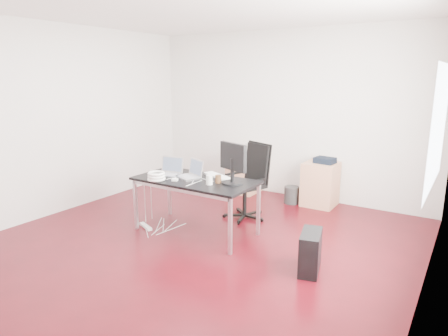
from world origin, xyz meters
The scene contains 18 objects.
room_shell centered at (0.04, 0.00, 1.40)m, with size 5.00×5.00×5.00m.
desk centered at (-0.25, 0.24, 0.68)m, with size 1.60×0.80×0.73m.
office_chair centered at (0.07, 1.14, 0.61)m, with size 0.62×0.64×1.08m.
filing_cabinet_left centered at (-0.64, 2.23, 0.35)m, with size 0.50×0.50×0.70m, color tan.
filing_cabinet_right centered at (0.76, 2.23, 0.35)m, with size 0.50×0.50×0.70m, color tan.
pc_tower centered at (1.44, 0.00, 0.22)m, with size 0.20×0.45×0.44m, color black.
wastebasket centered at (0.34, 2.08, 0.14)m, with size 0.24×0.24×0.28m, color black.
power_strip centered at (-0.92, -0.01, 0.02)m, with size 0.30×0.06×0.04m, color white.
laptop_left centered at (-0.70, 0.26, 0.79)m, with size 0.37×0.31×0.23m.
laptop_right centered at (-0.36, 0.30, 0.79)m, with size 0.40×0.36×0.23m.
monitor centered at (0.27, 0.33, 1.01)m, with size 0.44×0.26×0.51m.
keyboard centered at (-0.09, 0.51, 0.74)m, with size 0.44×0.14×0.02m, color white.
cup_white centered at (0.06, 0.12, 0.79)m, with size 0.08×0.08×0.12m, color white.
cup_brown centered at (0.10, 0.25, 0.78)m, with size 0.08×0.08×0.10m, color #53341C.
cable_coil centered at (-0.64, -0.07, 0.78)m, with size 0.24×0.24×0.11m.
power_adapter centered at (-0.42, 0.03, 0.74)m, with size 0.07×0.07×0.03m, color white.
speaker centered at (-0.59, 2.27, 0.79)m, with size 0.09×0.08×0.18m, color #9E9E9E.
navy_garment centered at (0.81, 2.23, 0.74)m, with size 0.30×0.24×0.09m, color black.
Camera 1 is at (2.77, -3.80, 2.05)m, focal length 32.00 mm.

